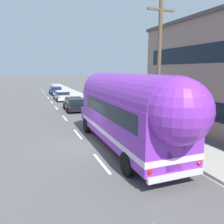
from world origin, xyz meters
The scene contains 8 objects.
ground_plane centered at (0.00, 0.00, 0.00)m, with size 300.00×300.00×0.00m, color #565454.
lane_markings centered at (2.56, 13.07, 0.00)m, with size 3.77×80.00×0.01m.
sidewalk_slab centered at (4.93, 10.00, 0.07)m, with size 2.58×90.00×0.15m, color #ADA89E.
utility_pole centered at (4.50, -0.08, 4.42)m, with size 1.80×0.24×8.50m.
painted_bus centered at (1.81, -1.58, 2.30)m, with size 2.68×11.37×4.12m.
car_lead centered at (1.62, 11.29, 0.79)m, with size 2.07×4.36×1.37m.
car_second centered at (1.63, 19.90, 0.74)m, with size 2.02×4.60×1.37m.
car_third centered at (1.74, 27.80, 0.73)m, with size 2.02×4.29×1.37m.
Camera 1 is at (-3.05, -11.74, 4.32)m, focal length 35.46 mm.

